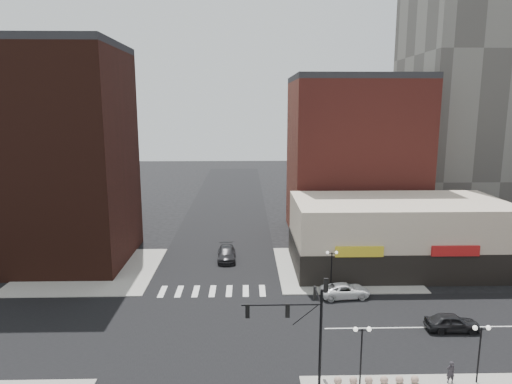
{
  "coord_description": "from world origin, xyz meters",
  "views": [
    {
      "loc": [
        3.28,
        -35.73,
        18.67
      ],
      "look_at": [
        4.26,
        4.62,
        11.0
      ],
      "focal_mm": 32.0,
      "sensor_mm": 36.0,
      "label": 1
    }
  ],
  "objects": [
    {
      "name": "ground",
      "position": [
        0.0,
        0.0,
        0.0
      ],
      "size": [
        240.0,
        240.0,
        0.0
      ],
      "primitive_type": "plane",
      "color": "black",
      "rests_on": "ground"
    },
    {
      "name": "road_ew",
      "position": [
        0.0,
        0.0,
        0.01
      ],
      "size": [
        200.0,
        14.0,
        0.02
      ],
      "primitive_type": "cube",
      "color": "black",
      "rests_on": "ground"
    },
    {
      "name": "road_ns",
      "position": [
        0.0,
        0.0,
        0.01
      ],
      "size": [
        14.0,
        200.0,
        0.02
      ],
      "primitive_type": "cube",
      "color": "black",
      "rests_on": "ground"
    },
    {
      "name": "sidewalk_nw",
      "position": [
        -14.5,
        14.5,
        0.06
      ],
      "size": [
        15.0,
        15.0,
        0.12
      ],
      "primitive_type": "cube",
      "color": "gray",
      "rests_on": "ground"
    },
    {
      "name": "sidewalk_ne",
      "position": [
        14.5,
        14.5,
        0.06
      ],
      "size": [
        15.0,
        15.0,
        0.12
      ],
      "primitive_type": "cube",
      "color": "gray",
      "rests_on": "ground"
    },
    {
      "name": "building_nw",
      "position": [
        -19.0,
        18.5,
        12.5
      ],
      "size": [
        16.0,
        15.0,
        25.0
      ],
      "primitive_type": "cube",
      "color": "#331710",
      "rests_on": "ground"
    },
    {
      "name": "building_nw_low",
      "position": [
        -32.0,
        34.0,
        6.0
      ],
      "size": [
        20.0,
        18.0,
        12.0
      ],
      "primitive_type": "cube",
      "color": "#331710",
      "rests_on": "ground"
    },
    {
      "name": "building_ne_midrise",
      "position": [
        19.0,
        29.5,
        11.0
      ],
      "size": [
        18.0,
        15.0,
        22.0
      ],
      "primitive_type": "cube",
      "color": "maroon",
      "rests_on": "ground"
    },
    {
      "name": "building_ne_row",
      "position": [
        21.0,
        15.0,
        3.3
      ],
      "size": [
        24.2,
        12.2,
        8.0
      ],
      "color": "beige",
      "rests_on": "ground"
    },
    {
      "name": "traffic_signal",
      "position": [
        7.24,
        -7.83,
        4.96
      ],
      "size": [
        5.59,
        3.09,
        7.77
      ],
      "color": "black",
      "rests_on": "ground"
    },
    {
      "name": "street_lamp_se_a",
      "position": [
        11.0,
        -8.0,
        3.29
      ],
      "size": [
        1.22,
        0.32,
        4.16
      ],
      "color": "black",
      "rests_on": "sidewalk_se"
    },
    {
      "name": "street_lamp_se_b",
      "position": [
        19.0,
        -8.0,
        3.29
      ],
      "size": [
        1.22,
        0.32,
        4.16
      ],
      "color": "black",
      "rests_on": "sidewalk_se"
    },
    {
      "name": "street_lamp_ne",
      "position": [
        12.0,
        8.0,
        3.29
      ],
      "size": [
        1.22,
        0.32,
        4.16
      ],
      "color": "black",
      "rests_on": "sidewalk_ne"
    },
    {
      "name": "bollard_row",
      "position": [
        12.12,
        -8.0,
        0.39
      ],
      "size": [
        5.79,
        0.54,
        0.54
      ],
      "color": "#A1836F",
      "rests_on": "sidewalk_se"
    },
    {
      "name": "white_suv",
      "position": [
        13.12,
        6.5,
        0.69
      ],
      "size": [
        5.16,
        2.81,
        1.37
      ],
      "primitive_type": "imported",
      "rotation": [
        0.0,
        0.0,
        1.68
      ],
      "color": "white",
      "rests_on": "ground"
    },
    {
      "name": "dark_sedan_east",
      "position": [
        20.63,
        -0.57,
        0.75
      ],
      "size": [
        4.46,
        1.91,
        1.5
      ],
      "primitive_type": "imported",
      "rotation": [
        0.0,
        0.0,
        1.54
      ],
      "color": "black",
      "rests_on": "ground"
    },
    {
      "name": "dark_sedan_north",
      "position": [
        0.97,
        17.91,
        0.78
      ],
      "size": [
        2.34,
        5.43,
        1.56
      ],
      "primitive_type": "imported",
      "rotation": [
        0.0,
        0.0,
        0.03
      ],
      "color": "black",
      "rests_on": "ground"
    },
    {
      "name": "pedestrian",
      "position": [
        17.16,
        -8.0,
        0.91
      ],
      "size": [
        0.58,
        0.38,
        1.57
      ],
      "primitive_type": "imported",
      "rotation": [
        0.0,
        0.0,
        3.13
      ],
      "color": "#262328",
      "rests_on": "sidewalk_se"
    }
  ]
}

